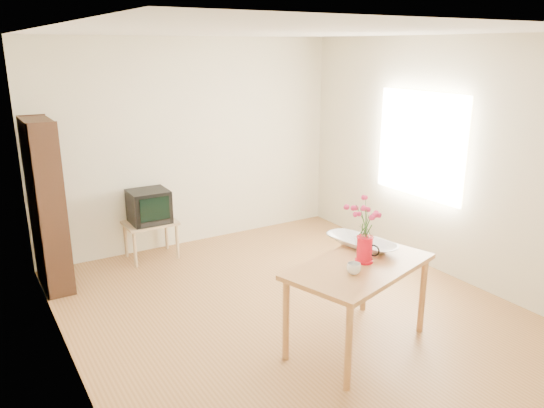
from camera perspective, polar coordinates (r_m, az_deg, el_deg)
room at (r=4.88m, az=2.10°, el=2.60°), size 4.50×4.50×4.50m
table at (r=4.51m, az=9.35°, el=-7.48°), size 1.43×1.06×0.75m
tv_stand at (r=6.55m, az=-12.95°, el=-2.49°), size 0.60×0.45×0.46m
bookshelf at (r=5.97m, az=-22.99°, el=-0.71°), size 0.28×0.70×1.80m
pitcher at (r=4.48m, az=9.92°, el=-4.92°), size 0.15×0.21×0.23m
flowers at (r=4.38m, az=10.11°, el=-1.30°), size 0.26×0.26×0.37m
mug at (r=4.27m, az=8.80°, el=-6.89°), size 0.16×0.16×0.09m
bowl at (r=4.77m, az=9.69°, el=-2.17°), size 0.55×0.55×0.43m
teacup_a at (r=4.76m, az=9.30°, el=-2.77°), size 0.09×0.09×0.06m
teacup_b at (r=4.83m, az=9.92°, el=-2.48°), size 0.09×0.09×0.07m
television at (r=6.48m, az=-13.14°, el=-0.17°), size 0.45×0.43×0.39m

